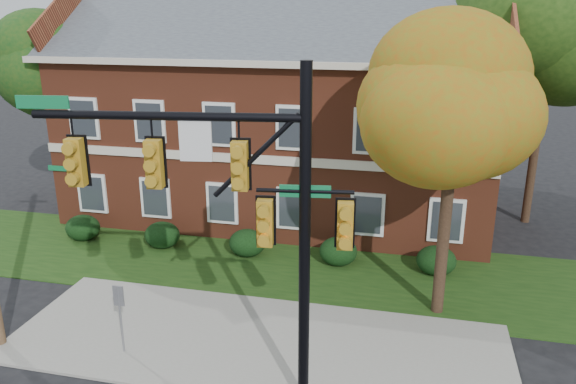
% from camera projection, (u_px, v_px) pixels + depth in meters
% --- Properties ---
extents(ground, '(120.00, 120.00, 0.00)m').
position_uv_depth(ground, '(246.00, 365.00, 14.90)').
color(ground, black).
rests_on(ground, ground).
extents(sidewalk, '(14.00, 5.00, 0.08)m').
position_uv_depth(sidewalk, '(256.00, 343.00, 15.82)').
color(sidewalk, gray).
rests_on(sidewalk, ground).
extents(grass_strip, '(30.00, 6.00, 0.04)m').
position_uv_depth(grass_strip, '(294.00, 268.00, 20.46)').
color(grass_strip, '#193811').
rests_on(grass_strip, ground).
extents(apartment_building, '(18.80, 8.80, 9.74)m').
position_uv_depth(apartment_building, '(279.00, 105.00, 24.87)').
color(apartment_building, brown).
rests_on(apartment_building, ground).
extents(hedge_far_left, '(1.40, 1.26, 1.05)m').
position_uv_depth(hedge_far_left, '(83.00, 228.00, 22.87)').
color(hedge_far_left, black).
rests_on(hedge_far_left, ground).
extents(hedge_left, '(1.40, 1.26, 1.05)m').
position_uv_depth(hedge_left, '(162.00, 235.00, 22.12)').
color(hedge_left, black).
rests_on(hedge_left, ground).
extents(hedge_center, '(1.40, 1.26, 1.05)m').
position_uv_depth(hedge_center, '(247.00, 243.00, 21.38)').
color(hedge_center, black).
rests_on(hedge_center, ground).
extents(hedge_right, '(1.40, 1.26, 1.05)m').
position_uv_depth(hedge_right, '(338.00, 251.00, 20.63)').
color(hedge_right, black).
rests_on(hedge_right, ground).
extents(hedge_far_right, '(1.40, 1.26, 1.05)m').
position_uv_depth(hedge_far_right, '(436.00, 261.00, 19.88)').
color(hedge_far_right, black).
rests_on(hedge_far_right, ground).
extents(tree_near_right, '(4.50, 4.25, 8.58)m').
position_uv_depth(tree_near_right, '(465.00, 99.00, 15.31)').
color(tree_near_right, black).
rests_on(tree_near_right, ground).
extents(tree_left_rear, '(5.40, 5.10, 8.88)m').
position_uv_depth(tree_left_rear, '(65.00, 63.00, 25.39)').
color(tree_left_rear, black).
rests_on(tree_left_rear, ground).
extents(tree_right_rear, '(6.30, 5.95, 10.62)m').
position_uv_depth(tree_right_rear, '(561.00, 33.00, 22.27)').
color(tree_right_rear, black).
rests_on(tree_right_rear, ground).
extents(tree_far_rear, '(6.84, 6.46, 11.52)m').
position_uv_depth(tree_far_rear, '(337.00, 13.00, 30.65)').
color(tree_far_rear, black).
rests_on(tree_far_rear, ground).
extents(traffic_signal, '(7.17, 1.22, 8.05)m').
position_uv_depth(traffic_signal, '(238.00, 205.00, 12.04)').
color(traffic_signal, gray).
rests_on(traffic_signal, ground).
extents(sign_post, '(0.30, 0.06, 2.06)m').
position_uv_depth(sign_post, '(120.00, 308.00, 14.97)').
color(sign_post, slate).
rests_on(sign_post, ground).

